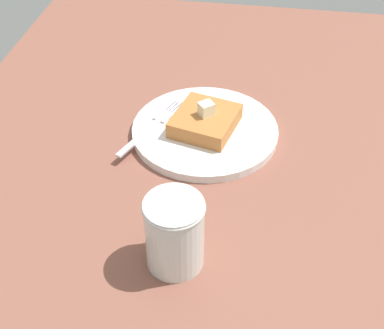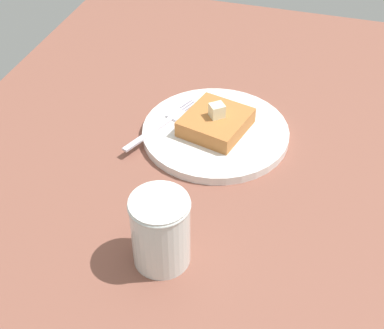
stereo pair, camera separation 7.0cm
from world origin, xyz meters
TOP-DOWN VIEW (x-y plane):
  - table_surface at (0.00, 0.00)cm, footprint 92.07×92.07cm
  - plate at (-0.59, 5.98)cm, footprint 22.24×22.24cm
  - toast_slice_center at (-0.59, 5.98)cm, footprint 11.25×10.73cm
  - butter_pat_primary at (-0.70, 5.84)cm, footprint 2.72×2.75cm
  - fork at (-1.21, 13.63)cm, footprint 15.25×7.67cm
  - syrup_jar at (-25.24, 6.01)cm, footprint 7.04×7.04cm

SIDE VIEW (x-z plane):
  - table_surface at x=0.00cm, z-range 0.00..2.03cm
  - plate at x=-0.59cm, z-range 2.12..3.45cm
  - fork at x=-1.21cm, z-range 3.35..3.71cm
  - toast_slice_center at x=-0.59cm, z-range 3.35..5.84cm
  - syrup_jar at x=-25.24cm, z-range 1.58..11.10cm
  - butter_pat_primary at x=-0.70cm, z-range 5.84..7.88cm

